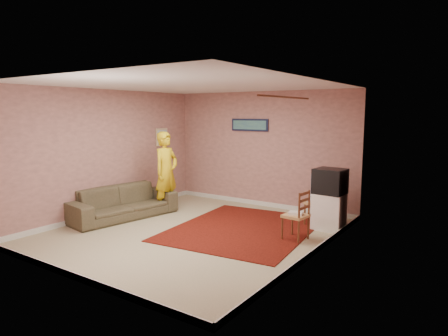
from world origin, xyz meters
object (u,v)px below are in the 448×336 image
Objects in this scene: crt_tv at (330,181)px; chair_a at (318,197)px; person at (166,172)px; chair_b at (296,210)px; tv_cabinet at (329,211)px; sofa at (123,202)px.

crt_tv is 1.15× the size of chair_a.
chair_b is at bearing -93.83° from person.
tv_cabinet reaches higher than sofa.
chair_a reaches higher than chair_b.
sofa is (-3.50, -0.67, -0.20)m from chair_b.
chair_b is at bearing -69.41° from sofa.
sofa is (-3.74, -1.58, -0.58)m from crt_tv.
tv_cabinet is 0.30× the size of sofa.
tv_cabinet is 0.96m from chair_b.
person is (-3.10, -0.80, 0.32)m from chair_a.
person is at bearing -164.56° from crt_tv.
tv_cabinet is at bearing -78.14° from person.
sofa is (-3.50, -1.68, -0.23)m from chair_a.
sofa is at bearing -157.11° from tv_cabinet.
sofa is at bearing 155.66° from person.
chair_b is 0.27× the size of person.
person is at bearing -87.91° from chair_b.
sofa is (-3.75, -1.58, -0.01)m from tv_cabinet.
sofa is 1.27× the size of person.
tv_cabinet is 1.35× the size of chair_a.
person reaches higher than sofa.
chair_a is (-0.25, 0.10, -0.35)m from crt_tv.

